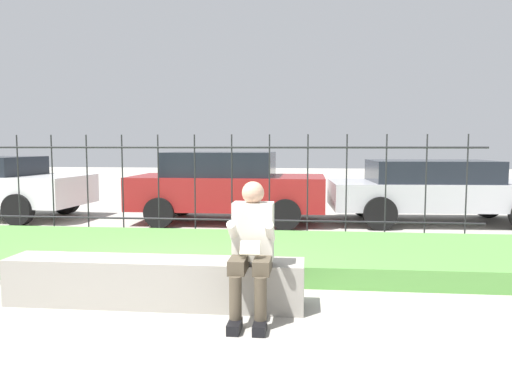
% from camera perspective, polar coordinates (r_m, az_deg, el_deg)
% --- Properties ---
extents(ground_plane, '(60.00, 60.00, 0.00)m').
position_cam_1_polar(ground_plane, '(5.28, -12.06, -12.45)').
color(ground_plane, '#A8A399').
extents(stone_bench, '(3.00, 0.47, 0.47)m').
position_cam_1_polar(stone_bench, '(5.21, -11.50, -10.29)').
color(stone_bench, gray).
rests_on(stone_bench, ground_plane).
extents(person_seated_reader, '(0.42, 0.73, 1.27)m').
position_cam_1_polar(person_seated_reader, '(4.62, -0.47, -5.97)').
color(person_seated_reader, black).
rests_on(person_seated_reader, ground_plane).
extents(grass_berm, '(10.80, 2.42, 0.25)m').
position_cam_1_polar(grass_berm, '(7.03, -7.21, -6.85)').
color(grass_berm, '#569342').
rests_on(grass_berm, ground_plane).
extents(iron_fence, '(8.80, 0.03, 1.78)m').
position_cam_1_polar(iron_fence, '(8.38, -4.90, 0.75)').
color(iron_fence, '#232326').
rests_on(iron_fence, ground_plane).
extents(car_parked_center, '(3.97, 1.98, 1.46)m').
position_cam_1_polar(car_parked_center, '(10.43, -3.36, 0.74)').
color(car_parked_center, maroon).
rests_on(car_parked_center, ground_plane).
extents(car_parked_right, '(4.49, 2.18, 1.30)m').
position_cam_1_polar(car_parked_right, '(10.89, 19.93, 0.31)').
color(car_parked_right, '#B7B7BC').
rests_on(car_parked_right, ground_plane).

